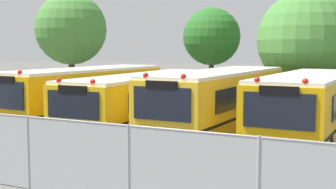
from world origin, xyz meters
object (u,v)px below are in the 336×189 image
tree_0 (70,29)px  tree_1 (212,36)px  school_bus_2 (220,100)px  tree_2 (306,40)px  school_bus_1 (147,99)px  school_bus_3 (310,106)px  school_bus_0 (86,94)px

tree_0 → tree_1: bearing=9.4°
school_bus_2 → tree_2: (1.76, 7.66, 2.46)m
school_bus_1 → school_bus_3: size_ratio=1.15×
school_bus_3 → tree_2: size_ratio=1.43×
tree_0 → tree_1: (9.68, 1.60, -0.52)m
school_bus_3 → tree_0: bearing=-24.8°
school_bus_1 → tree_1: 10.02m
school_bus_2 → tree_0: 16.32m
tree_0 → tree_1: tree_0 is taller
school_bus_2 → tree_0: (-13.90, 7.88, 3.31)m
school_bus_1 → school_bus_3: bearing=178.2°
school_bus_1 → tree_2: (5.08, 7.73, 2.58)m
tree_2 → tree_0: bearing=179.2°
school_bus_0 → tree_0: 11.41m
school_bus_2 → tree_1: 10.74m
school_bus_1 → tree_0: 13.67m
school_bus_3 → tree_0: tree_0 is taller
school_bus_0 → tree_2: bearing=-136.0°
tree_0 → tree_1: size_ratio=1.20×
tree_2 → tree_1: bearing=163.1°
school_bus_3 → school_bus_1: bearing=-0.3°
school_bus_1 → tree_1: (-0.91, 9.55, 2.90)m
school_bus_1 → tree_0: size_ratio=1.49×
school_bus_1 → school_bus_2: (3.32, 0.08, 0.12)m
school_bus_1 → school_bus_2: school_bus_2 is taller
tree_0 → school_bus_2: bearing=-29.5°
school_bus_0 → tree_0: bearing=-46.8°
school_bus_2 → tree_1: size_ratio=1.67×
tree_1 → school_bus_2: bearing=-66.0°
school_bus_0 → tree_1: (2.30, 9.64, 2.80)m
school_bus_3 → tree_1: 12.63m
school_bus_0 → school_bus_2: 6.53m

